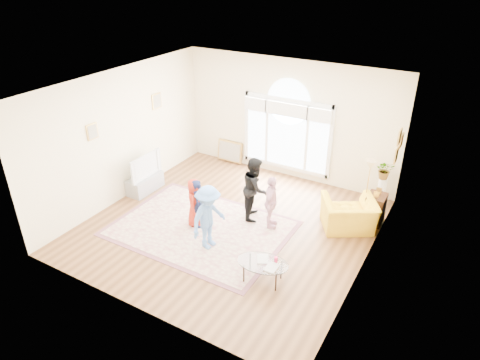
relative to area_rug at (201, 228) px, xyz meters
The scene contains 18 objects.
ground 0.66m from the area_rug, 40.99° to the left, with size 6.00×6.00×0.00m, color brown.
room_shell 3.65m from the area_rug, 81.17° to the left, with size 6.00×6.00×6.00m.
area_rug is the anchor object (origin of this frame).
rug_border 0.00m from the area_rug, behind, with size 3.80×2.80×0.01m, color #7B4854.
tv_console 2.38m from the area_rug, 161.97° to the left, with size 0.45×1.00×0.42m, color #94979C.
television 2.47m from the area_rug, 161.91° to the left, with size 0.17×1.07×0.62m.
coffee_table 2.20m from the area_rug, 22.86° to the right, with size 1.06×0.78×0.54m.
armchair 3.30m from the area_rug, 30.28° to the left, with size 1.12×0.98×0.73m, color gold.
side_cabinet 3.97m from the area_rug, 34.07° to the left, with size 0.40×0.50×0.70m, color black.
floor_lamp 3.96m from the area_rug, 35.81° to the left, with size 0.29×0.29×1.51m.
plant_pedestal 4.47m from the area_rug, 44.19° to the left, with size 0.20×0.20×0.70m, color white.
potted_plant 4.56m from the area_rug, 44.19° to the left, with size 0.42×0.36×0.46m, color #33722D.
leaning_picture 3.56m from the area_rug, 110.58° to the left, with size 0.80×0.05×0.62m, color tan.
child_red 0.61m from the area_rug, 155.26° to the left, with size 0.55×0.36×1.13m, color #AF2616.
child_navy 0.59m from the area_rug, 133.95° to the left, with size 0.42×0.27×1.14m, color #151D3E.
child_black 1.52m from the area_rug, 52.43° to the left, with size 0.72×0.56×1.48m, color black.
child_pink 1.69m from the area_rug, 32.64° to the left, with size 0.72×0.30×1.24m, color #EEAEC3.
child_blue 1.01m from the area_rug, 40.13° to the right, with size 0.91×0.53×1.41m, color #5889DA.
Camera 1 is at (4.27, -6.91, 5.43)m, focal length 32.00 mm.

